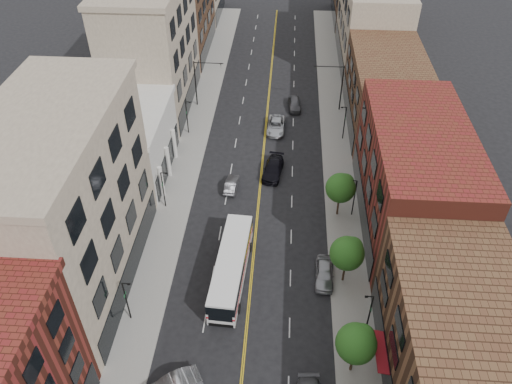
% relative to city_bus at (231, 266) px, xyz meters
% --- Properties ---
extents(sidewalk_left, '(4.00, 110.00, 0.15)m').
position_rel_city_bus_xyz_m(sidewalk_left, '(-8.00, 21.38, -1.76)').
color(sidewalk_left, gray).
rests_on(sidewalk_left, ground).
extents(sidewalk_right, '(4.00, 110.00, 0.15)m').
position_rel_city_bus_xyz_m(sidewalk_right, '(12.00, 21.38, -1.76)').
color(sidewalk_right, gray).
rests_on(sidewalk_right, ground).
extents(bldg_l_tanoffice, '(10.00, 22.00, 18.00)m').
position_rel_city_bus_xyz_m(bldg_l_tanoffice, '(-15.00, -0.62, 7.16)').
color(bldg_l_tanoffice, gray).
rests_on(bldg_l_tanoffice, ground).
extents(bldg_l_white, '(10.00, 14.00, 8.00)m').
position_rel_city_bus_xyz_m(bldg_l_white, '(-15.00, 17.38, 2.16)').
color(bldg_l_white, silver).
rests_on(bldg_l_white, ground).
extents(bldg_l_far_a, '(10.00, 20.00, 18.00)m').
position_rel_city_bus_xyz_m(bldg_l_far_a, '(-15.00, 34.38, 7.16)').
color(bldg_l_far_a, gray).
rests_on(bldg_l_far_a, ground).
extents(bldg_l_far_b, '(10.00, 20.00, 15.00)m').
position_rel_city_bus_xyz_m(bldg_l_far_b, '(-15.00, 54.38, 5.66)').
color(bldg_l_far_b, brown).
rests_on(bldg_l_far_b, ground).
extents(bldg_r_mid, '(10.00, 22.00, 12.00)m').
position_rel_city_bus_xyz_m(bldg_r_mid, '(19.00, 10.38, 4.16)').
color(bldg_r_mid, maroon).
rests_on(bldg_r_mid, ground).
extents(bldg_r_far_a, '(10.00, 20.00, 10.00)m').
position_rel_city_bus_xyz_m(bldg_r_far_a, '(19.00, 31.38, 3.16)').
color(bldg_r_far_a, brown).
rests_on(bldg_r_far_a, ground).
extents(bldg_r_far_b, '(10.00, 22.00, 14.00)m').
position_rel_city_bus_xyz_m(bldg_r_far_b, '(19.00, 52.38, 5.16)').
color(bldg_r_far_b, gray).
rests_on(bldg_r_far_b, ground).
extents(tree_r_1, '(3.40, 3.40, 5.59)m').
position_rel_city_bus_xyz_m(tree_r_1, '(11.39, -9.54, 2.29)').
color(tree_r_1, black).
rests_on(tree_r_1, sidewalk_right).
extents(tree_r_2, '(3.40, 3.40, 5.59)m').
position_rel_city_bus_xyz_m(tree_r_2, '(11.39, 0.46, 2.29)').
color(tree_r_2, black).
rests_on(tree_r_2, sidewalk_right).
extents(tree_r_3, '(3.40, 3.40, 5.59)m').
position_rel_city_bus_xyz_m(tree_r_3, '(11.39, 10.46, 2.29)').
color(tree_r_3, black).
rests_on(tree_r_3, sidewalk_right).
extents(lamp_l_1, '(0.81, 0.55, 5.05)m').
position_rel_city_bus_xyz_m(lamp_l_1, '(-8.95, -5.62, 1.13)').
color(lamp_l_1, black).
rests_on(lamp_l_1, sidewalk_left).
extents(lamp_l_2, '(0.81, 0.55, 5.05)m').
position_rel_city_bus_xyz_m(lamp_l_2, '(-8.95, 10.38, 1.13)').
color(lamp_l_2, black).
rests_on(lamp_l_2, sidewalk_left).
extents(lamp_l_3, '(0.81, 0.55, 5.05)m').
position_rel_city_bus_xyz_m(lamp_l_3, '(-8.95, 26.38, 1.13)').
color(lamp_l_3, black).
rests_on(lamp_l_3, sidewalk_left).
extents(lamp_r_1, '(0.81, 0.55, 5.05)m').
position_rel_city_bus_xyz_m(lamp_r_1, '(12.95, -5.62, 1.13)').
color(lamp_r_1, black).
rests_on(lamp_r_1, sidewalk_right).
extents(lamp_r_2, '(0.81, 0.55, 5.05)m').
position_rel_city_bus_xyz_m(lamp_r_2, '(12.95, 10.38, 1.13)').
color(lamp_r_2, black).
rests_on(lamp_r_2, sidewalk_right).
extents(lamp_r_3, '(0.81, 0.55, 5.05)m').
position_rel_city_bus_xyz_m(lamp_r_3, '(12.95, 26.38, 1.13)').
color(lamp_r_3, black).
rests_on(lamp_r_3, sidewalk_right).
extents(signal_mast_left, '(4.49, 0.18, 7.20)m').
position_rel_city_bus_xyz_m(signal_mast_left, '(-8.27, 34.38, 2.81)').
color(signal_mast_left, black).
rests_on(signal_mast_left, sidewalk_left).
extents(signal_mast_right, '(4.49, 0.18, 7.20)m').
position_rel_city_bus_xyz_m(signal_mast_right, '(12.27, 34.38, 2.81)').
color(signal_mast_right, black).
rests_on(signal_mast_right, sidewalk_right).
extents(city_bus, '(3.51, 12.43, 3.16)m').
position_rel_city_bus_xyz_m(city_bus, '(0.00, 0.00, 0.00)').
color(city_bus, white).
rests_on(city_bus, ground).
extents(car_parked_far, '(2.11, 4.79, 1.60)m').
position_rel_city_bus_xyz_m(car_parked_far, '(9.40, 0.55, -1.04)').
color(car_parked_far, '#999BA1').
rests_on(car_parked_far, ground).
extents(car_lane_behind, '(1.62, 4.03, 1.30)m').
position_rel_city_bus_xyz_m(car_lane_behind, '(-1.53, 14.38, -1.19)').
color(car_lane_behind, '#4B4A4F').
rests_on(car_lane_behind, ground).
extents(car_lane_a, '(3.00, 5.80, 1.61)m').
position_rel_city_bus_xyz_m(car_lane_a, '(3.50, 17.69, -1.03)').
color(car_lane_a, black).
rests_on(car_lane_a, ground).
extents(car_lane_b, '(2.73, 5.58, 1.53)m').
position_rel_city_bus_xyz_m(car_lane_b, '(3.50, 28.08, -1.07)').
color(car_lane_b, silver).
rests_on(car_lane_b, ground).
extents(car_lane_c, '(2.21, 4.70, 1.55)m').
position_rel_city_bus_xyz_m(car_lane_c, '(6.13, 34.46, -1.06)').
color(car_lane_c, '#434348').
rests_on(car_lane_c, ground).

